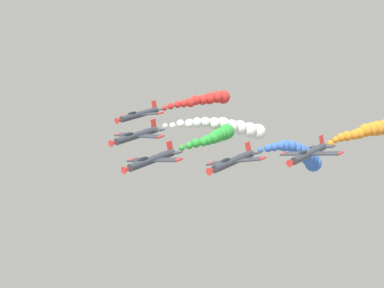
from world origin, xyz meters
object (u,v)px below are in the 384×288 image
object	(u,v)px
airplane_left_inner	(233,161)
airplane_right_outer	(139,115)
airplane_left_outer	(309,154)
airplane_lead	(151,160)
airplane_right_inner	(136,135)

from	to	relation	value
airplane_left_inner	airplane_right_outer	xyz separation A→B (m)	(26.26, -9.03, 0.87)
airplane_left_outer	airplane_lead	bearing A→B (deg)	41.85
airplane_lead	airplane_right_outer	world-z (taller)	airplane_right_outer
airplane_lead	airplane_right_outer	xyz separation A→B (m)	(16.68, -15.34, 1.02)
airplane_lead	airplane_right_inner	bearing A→B (deg)	-35.16
airplane_left_outer	airplane_right_outer	world-z (taller)	airplane_right_outer
airplane_left_inner	airplane_right_outer	world-z (taller)	airplane_right_outer
airplane_right_inner	airplane_left_outer	distance (m)	26.92
airplane_lead	airplane_left_outer	xyz separation A→B (m)	(-16.75, -15.00, 0.50)
airplane_lead	airplane_left_inner	distance (m)	11.47
airplane_left_inner	airplane_right_inner	bearing A→B (deg)	0.66
airplane_left_outer	airplane_left_inner	bearing A→B (deg)	50.49
airplane_lead	airplane_left_outer	bearing A→B (deg)	-138.15
airplane_right_inner	airplane_right_outer	xyz separation A→B (m)	(8.02, -9.24, 0.33)
airplane_right_inner	airplane_left_outer	world-z (taller)	airplane_right_inner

